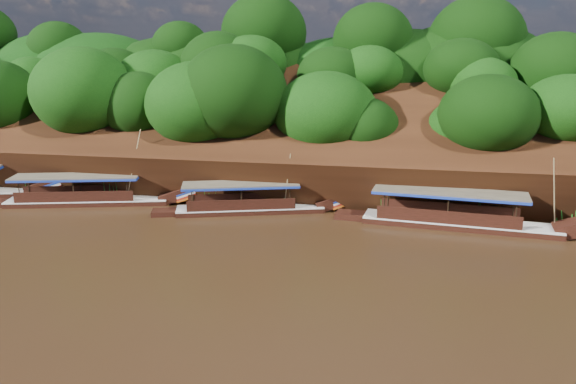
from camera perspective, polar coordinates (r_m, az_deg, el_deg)
ground at (r=32.70m, az=-3.92°, el=-6.27°), size 160.00×160.00×0.00m
riverbank at (r=53.73m, az=2.42°, el=3.98°), size 120.00×30.06×19.40m
boat_0 at (r=38.88m, az=18.18°, el=-2.76°), size 15.05×3.87×5.70m
boat_1 at (r=40.77m, az=-2.95°, el=-1.36°), size 12.48×5.54×4.77m
boat_2 at (r=45.21m, az=-18.77°, el=-0.53°), size 14.22×5.50×6.12m
reeds at (r=42.00m, az=-4.20°, el=-0.40°), size 48.33×2.08×1.99m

